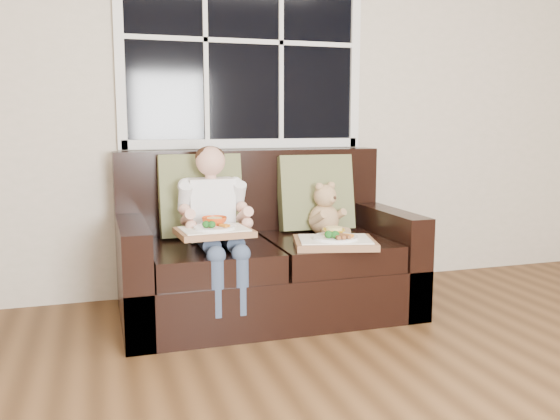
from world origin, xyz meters
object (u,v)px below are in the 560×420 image
object	(u,v)px
teddy_bear	(325,213)
loveseat	(264,260)
tray_left	(214,230)
tray_right	(335,241)
child	(214,211)

from	to	relation	value
teddy_bear	loveseat	bearing A→B (deg)	157.92
tray_left	tray_right	xyz separation A→B (m)	(0.67, -0.03, -0.09)
loveseat	teddy_bear	distance (m)	0.48
teddy_bear	tray_left	xyz separation A→B (m)	(-0.76, -0.33, -0.01)
loveseat	child	xyz separation A→B (m)	(-0.32, -0.12, 0.33)
child	teddy_bear	bearing A→B (deg)	9.28
teddy_bear	tray_right	bearing A→B (deg)	-124.73
child	tray_left	size ratio (longest dim) A/B	2.10
tray_left	tray_right	distance (m)	0.68
child	tray_right	size ratio (longest dim) A/B	1.65
loveseat	tray_left	world-z (taller)	loveseat
child	teddy_bear	world-z (taller)	child
teddy_bear	tray_right	size ratio (longest dim) A/B	0.65
tray_left	loveseat	bearing A→B (deg)	37.75
loveseat	tray_left	xyz separation A→B (m)	(-0.37, -0.33, 0.27)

